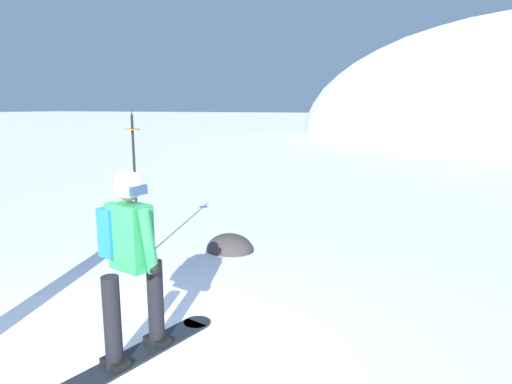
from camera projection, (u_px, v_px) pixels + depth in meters
ground_plane at (110, 377)px, 3.83m from camera, size 300.00×300.00×0.00m
snowboarder_main at (130, 260)px, 4.00m from camera, size 0.69×1.79×1.71m
piste_marker_near at (135, 179)px, 6.40m from camera, size 0.20×0.20×2.19m
rock_dark at (230, 250)px, 7.19m from camera, size 0.77×0.65×0.54m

